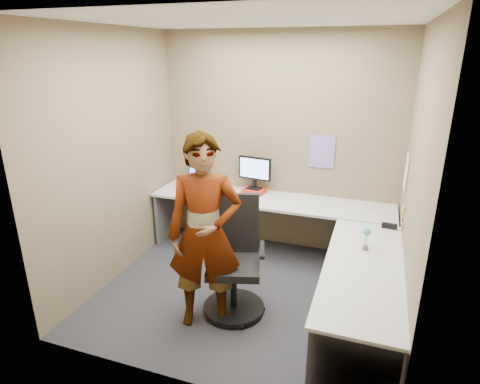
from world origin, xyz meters
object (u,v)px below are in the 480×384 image
at_px(desk, 294,234).
at_px(monitor, 255,170).
at_px(person, 205,234).
at_px(office_chair, 234,266).

height_order(desk, monitor, monitor).
bearing_deg(monitor, person, -80.19).
xyz_separation_m(desk, person, (-0.63, -0.92, 0.32)).
xyz_separation_m(monitor, office_chair, (0.24, -1.41, -0.56)).
relative_size(desk, person, 1.64).
distance_m(desk, person, 1.16).
xyz_separation_m(monitor, person, (0.06, -1.68, -0.12)).
distance_m(desk, office_chair, 0.80).
relative_size(office_chair, person, 0.63).
distance_m(desk, monitor, 1.12).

